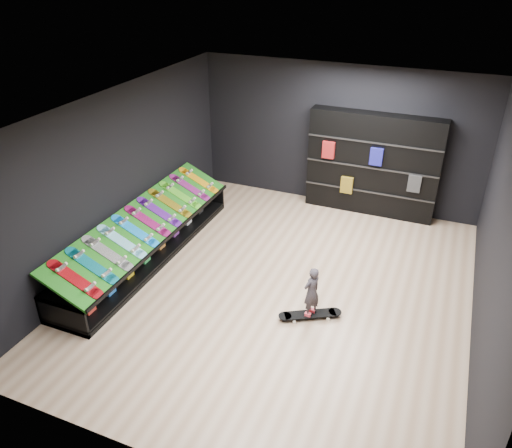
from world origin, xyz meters
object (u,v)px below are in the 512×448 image
at_px(display_rack, 148,244).
at_px(child, 311,300).
at_px(back_shelving, 372,165).
at_px(floor_skateboard, 310,316).

distance_m(display_rack, child, 3.31).
bearing_deg(back_shelving, floor_skateboard, -91.31).
bearing_deg(display_rack, floor_skateboard, -9.82).
bearing_deg(display_rack, back_shelving, 44.77).
bearing_deg(child, floor_skateboard, 180.00).
height_order(back_shelving, floor_skateboard, back_shelving).
bearing_deg(child, back_shelving, -151.88).
bearing_deg(floor_skateboard, display_rack, 140.44).
distance_m(floor_skateboard, child, 0.29).
xyz_separation_m(display_rack, back_shelving, (3.35, 3.32, 0.82)).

